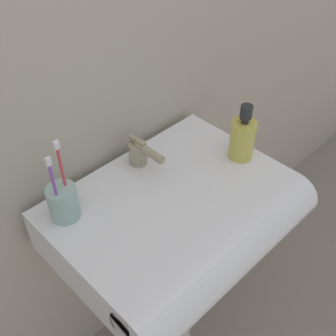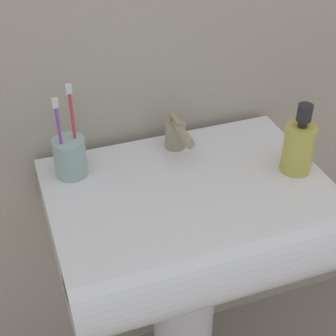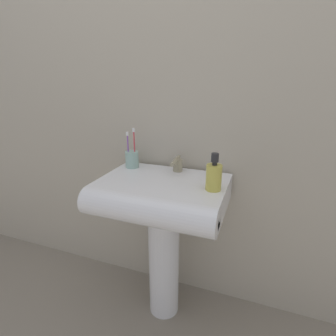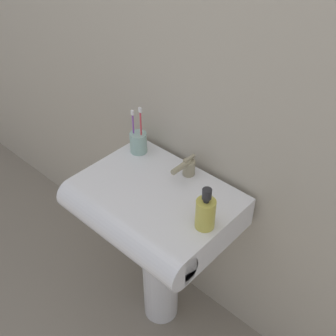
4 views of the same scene
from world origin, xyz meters
name	(u,v)px [view 4 (image 4 of 4)]	position (x,y,z in m)	size (l,w,h in m)	color
ground_plane	(161,309)	(0.00, 0.00, 0.00)	(6.00, 6.00, 0.00)	gray
wall_back	(205,67)	(0.00, 0.24, 1.20)	(5.00, 0.05, 2.40)	#B7AD99
sink_pedestal	(160,267)	(0.00, 0.00, 0.33)	(0.16, 0.16, 0.66)	white
sink_basin	(150,208)	(0.00, -0.05, 0.73)	(0.60, 0.46, 0.13)	white
faucet	(187,167)	(0.03, 0.13, 0.83)	(0.05, 0.12, 0.08)	tan
toothbrush_cup	(138,142)	(-0.23, 0.12, 0.84)	(0.07, 0.07, 0.21)	#99BFB2
soap_bottle	(205,212)	(0.25, -0.04, 0.86)	(0.07, 0.07, 0.16)	gold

